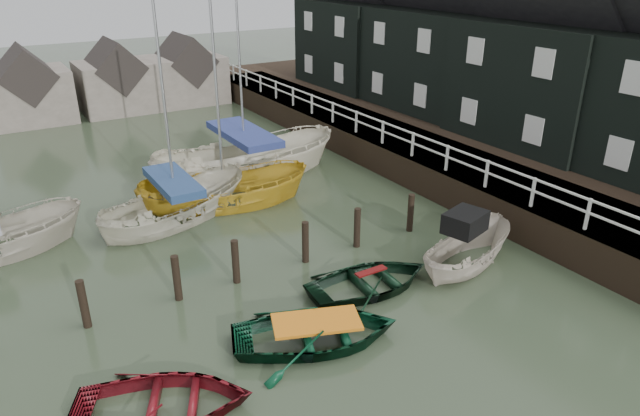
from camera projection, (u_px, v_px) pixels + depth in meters
ground at (323, 319)px, 15.43m from camera, size 120.00×120.00×0.00m
pier at (381, 144)px, 27.46m from camera, size 3.04×32.00×2.70m
land_strip at (463, 140)px, 30.39m from camera, size 14.00×38.00×1.50m
quay_houses at (495, 32)px, 27.03m from camera, size 6.52×28.14×10.01m
mooring_pilings at (239, 267)px, 17.03m from camera, size 13.72×0.22×1.80m
far_sheds at (114, 81)px, 35.32m from camera, size 14.00×4.08×4.39m
rowboat_red at (165, 412)px, 12.32m from camera, size 4.61×4.10×0.79m
rowboat_green at (316, 342)px, 14.52m from camera, size 5.03×4.33×0.88m
rowboat_dkgreen at (370, 289)px, 16.84m from camera, size 4.10×3.09×0.80m
motorboat at (465, 261)px, 18.17m from camera, size 4.56×2.73×2.55m
sailboat_b at (177, 216)px, 21.35m from camera, size 6.74×4.22×10.67m
sailboat_c at (225, 203)px, 22.63m from camera, size 7.14×4.29×10.80m
sailboat_d at (246, 173)px, 25.58m from camera, size 8.71×4.30×11.79m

